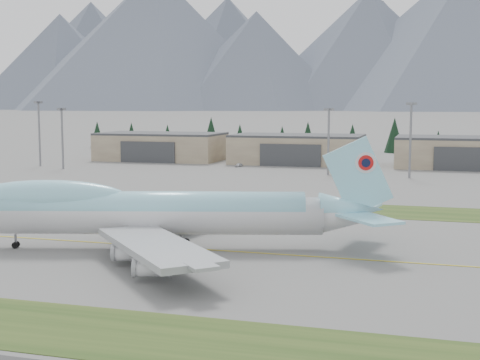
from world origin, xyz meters
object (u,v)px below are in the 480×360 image
(hangar_right, at_px, (467,152))
(hangar_center, at_px, (298,149))
(service_vehicle_a, at_px, (239,167))
(service_vehicle_b, at_px, (337,176))
(boeing_747_freighter, at_px, (154,212))
(hangar_left, at_px, (161,146))

(hangar_right, bearing_deg, hangar_center, 180.00)
(service_vehicle_a, height_order, service_vehicle_b, service_vehicle_a)
(hangar_center, distance_m, service_vehicle_b, 44.56)
(boeing_747_freighter, xyz_separation_m, service_vehicle_b, (12.28, 112.01, -5.76))
(hangar_right, distance_m, service_vehicle_a, 79.80)
(service_vehicle_b, bearing_deg, service_vehicle_a, 82.54)
(boeing_747_freighter, relative_size, hangar_center, 1.38)
(hangar_center, bearing_deg, hangar_left, 180.00)
(service_vehicle_b, bearing_deg, hangar_center, 47.87)
(hangar_left, relative_size, service_vehicle_b, 13.10)
(hangar_left, xyz_separation_m, service_vehicle_a, (37.77, -19.35, -5.39))
(hangar_left, bearing_deg, hangar_right, 0.00)
(hangar_left, xyz_separation_m, service_vehicle_b, (75.35, -39.27, -5.39))
(hangar_center, height_order, service_vehicle_b, hangar_center)
(hangar_left, bearing_deg, hangar_center, 0.00)
(hangar_right, relative_size, service_vehicle_a, 12.22)
(boeing_747_freighter, height_order, service_vehicle_a, boeing_747_freighter)
(hangar_center, xyz_separation_m, service_vehicle_a, (-17.23, -19.35, -5.39))
(hangar_left, distance_m, service_vehicle_b, 85.14)
(boeing_747_freighter, distance_m, hangar_right, 159.95)
(hangar_center, height_order, service_vehicle_a, hangar_center)
(hangar_left, relative_size, hangar_center, 1.00)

